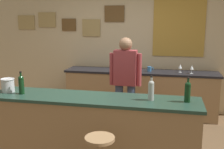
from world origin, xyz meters
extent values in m
plane|color=brown|center=(0.00, 0.00, 0.00)|extent=(10.00, 10.00, 0.00)
cube|color=tan|center=(0.00, 2.03, 1.40)|extent=(6.00, 0.06, 2.80)
cube|color=#997F4C|center=(-2.20, 1.99, 1.83)|extent=(0.39, 0.02, 0.31)
cube|color=#997F4C|center=(-1.70, 1.99, 1.89)|extent=(0.40, 0.02, 0.32)
cube|color=brown|center=(-1.20, 1.99, 1.79)|extent=(0.31, 0.02, 0.26)
cube|color=#997F4C|center=(-0.70, 1.99, 1.72)|extent=(0.39, 0.02, 0.36)
cube|color=brown|center=(-0.20, 1.99, 2.01)|extent=(0.41, 0.02, 0.33)
cube|color=#A87F33|center=(1.10, 1.99, 1.85)|extent=(1.00, 0.02, 1.37)
cube|color=olive|center=(0.00, -0.40, 0.44)|extent=(2.69, 0.57, 0.88)
cube|color=#1E382D|center=(0.00, -0.40, 0.90)|extent=(2.75, 0.60, 0.04)
cube|color=olive|center=(0.40, 1.65, 0.43)|extent=(2.94, 0.53, 0.86)
cube|color=black|center=(0.40, 1.65, 0.88)|extent=(3.00, 0.56, 0.04)
cylinder|color=#384766|center=(0.37, 0.60, 0.43)|extent=(0.13, 0.13, 0.86)
cylinder|color=#384766|center=(0.17, 0.60, 0.43)|extent=(0.13, 0.13, 0.86)
cube|color=maroon|center=(0.27, 0.60, 1.14)|extent=(0.36, 0.20, 0.56)
sphere|color=brown|center=(0.27, 0.60, 1.51)|extent=(0.21, 0.21, 0.21)
cylinder|color=maroon|center=(0.49, 0.60, 1.11)|extent=(0.08, 0.08, 0.52)
cylinder|color=maroon|center=(0.05, 0.60, 1.11)|extent=(0.08, 0.08, 0.52)
cylinder|color=olive|center=(0.27, -1.04, 0.66)|extent=(0.32, 0.32, 0.03)
cylinder|color=black|center=(-0.96, -0.45, 1.02)|extent=(0.07, 0.07, 0.20)
sphere|color=black|center=(-0.96, -0.45, 1.13)|extent=(0.07, 0.07, 0.07)
cylinder|color=black|center=(-0.96, -0.45, 1.17)|extent=(0.03, 0.03, 0.09)
cylinder|color=black|center=(-0.96, -0.45, 1.22)|extent=(0.03, 0.03, 0.02)
cylinder|color=#999E99|center=(0.75, -0.38, 1.02)|extent=(0.07, 0.07, 0.20)
sphere|color=#999E99|center=(0.75, -0.38, 1.13)|extent=(0.07, 0.07, 0.07)
cylinder|color=#999E99|center=(0.75, -0.38, 1.17)|extent=(0.03, 0.03, 0.09)
cylinder|color=black|center=(0.75, -0.38, 1.22)|extent=(0.03, 0.03, 0.02)
cylinder|color=black|center=(1.18, -0.37, 1.02)|extent=(0.07, 0.07, 0.20)
sphere|color=black|center=(1.18, -0.37, 1.13)|extent=(0.07, 0.07, 0.07)
cylinder|color=black|center=(1.18, -0.37, 1.17)|extent=(0.03, 0.03, 0.09)
cylinder|color=black|center=(1.18, -0.37, 1.22)|extent=(0.03, 0.03, 0.02)
cylinder|color=#B7BABF|center=(-1.19, -0.40, 1.01)|extent=(0.17, 0.17, 0.18)
torus|color=#B7BABF|center=(-1.19, -0.40, 1.10)|extent=(0.19, 0.19, 0.02)
cylinder|color=silver|center=(-0.11, 1.66, 0.90)|extent=(0.06, 0.06, 0.00)
cylinder|color=silver|center=(-0.11, 1.66, 0.94)|extent=(0.01, 0.01, 0.07)
cone|color=silver|center=(-0.11, 1.66, 1.02)|extent=(0.07, 0.07, 0.08)
cylinder|color=silver|center=(-0.02, 1.67, 0.90)|extent=(0.06, 0.06, 0.00)
cylinder|color=silver|center=(-0.02, 1.67, 0.94)|extent=(0.01, 0.01, 0.07)
cone|color=silver|center=(-0.02, 1.67, 1.02)|extent=(0.07, 0.07, 0.08)
cylinder|color=silver|center=(0.10, 1.67, 0.90)|extent=(0.06, 0.06, 0.00)
cylinder|color=silver|center=(0.10, 1.67, 0.94)|extent=(0.01, 0.01, 0.07)
cone|color=silver|center=(0.10, 1.67, 1.02)|extent=(0.07, 0.07, 0.08)
cylinder|color=silver|center=(1.16, 1.65, 0.90)|extent=(0.06, 0.06, 0.00)
cylinder|color=silver|center=(1.16, 1.65, 0.94)|extent=(0.01, 0.01, 0.07)
cone|color=silver|center=(1.16, 1.65, 1.02)|extent=(0.07, 0.07, 0.08)
cylinder|color=silver|center=(1.36, 1.58, 0.90)|extent=(0.06, 0.06, 0.00)
cylinder|color=silver|center=(1.36, 1.58, 0.94)|extent=(0.01, 0.01, 0.07)
cone|color=silver|center=(1.36, 1.58, 1.02)|extent=(0.07, 0.07, 0.08)
cylinder|color=#336699|center=(0.57, 1.64, 0.95)|extent=(0.08, 0.08, 0.09)
torus|color=#336699|center=(0.63, 1.64, 0.95)|extent=(0.06, 0.01, 0.06)
camera|label=1|loc=(0.96, -3.64, 1.90)|focal=43.69mm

